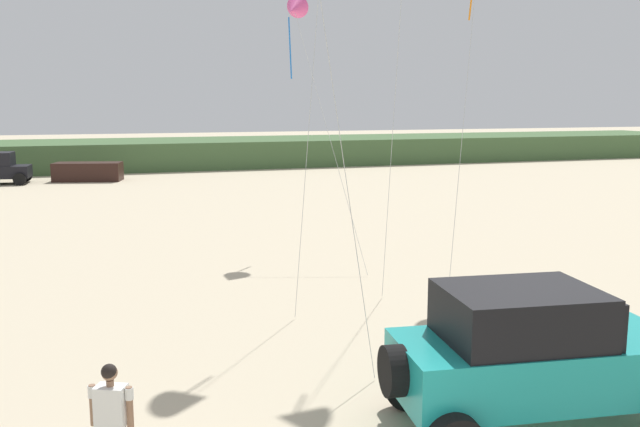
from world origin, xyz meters
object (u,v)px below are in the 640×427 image
(jeep, at_px, (534,355))
(kite_orange_streamer, at_px, (294,10))
(distant_sedan, at_px, (88,172))
(person_watching, at_px, (112,416))

(jeep, height_order, kite_orange_streamer, kite_orange_streamer)
(distant_sedan, relative_size, kite_orange_streamer, 0.48)
(jeep, relative_size, person_watching, 2.98)
(jeep, xyz_separation_m, kite_orange_streamer, (0.51, 15.18, 7.02))
(person_watching, bearing_deg, jeep, -3.71)
(person_watching, height_order, distant_sedan, person_watching)
(person_watching, xyz_separation_m, kite_orange_streamer, (6.75, 14.77, 7.29))
(kite_orange_streamer, bearing_deg, person_watching, -114.56)
(jeep, distance_m, distant_sedan, 38.58)
(jeep, xyz_separation_m, distant_sedan, (-6.92, 37.95, -0.60))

